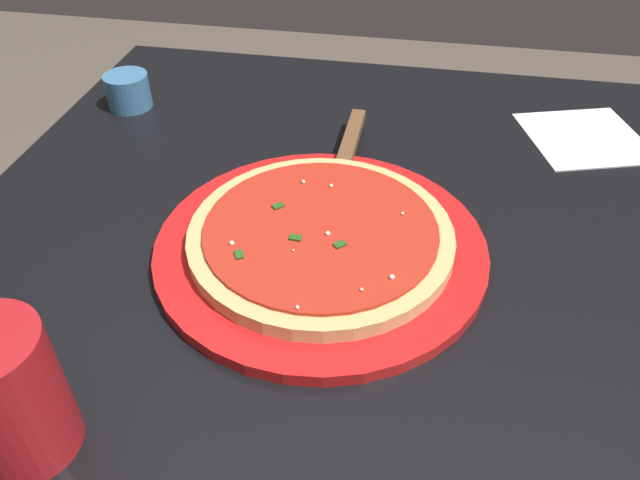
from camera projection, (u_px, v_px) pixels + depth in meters
restaurant_table at (328, 344)px, 0.73m from camera, size 0.85×0.95×0.76m
serving_plate at (320, 250)px, 0.63m from camera, size 0.34×0.34×0.01m
pizza at (320, 238)px, 0.62m from camera, size 0.27×0.27×0.02m
pizza_server at (346, 156)px, 0.75m from camera, size 0.07×0.22×0.01m
cup_tall_drink at (7, 396)px, 0.43m from camera, size 0.08×0.08×0.12m
cup_small_sauce at (128, 91)px, 0.87m from camera, size 0.06×0.06×0.05m
napkin_folded_right at (585, 138)px, 0.82m from camera, size 0.18×0.18×0.00m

